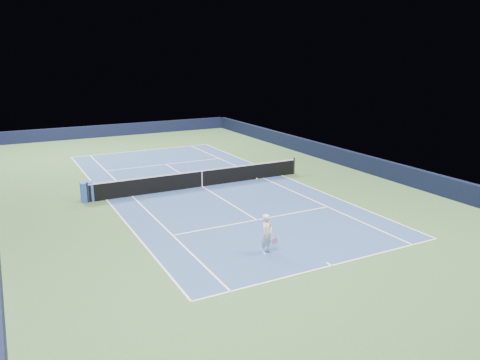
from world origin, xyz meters
name	(u,v)px	position (x,y,z in m)	size (l,w,h in m)	color
ground	(202,187)	(0.00, 0.00, 0.00)	(40.00, 40.00, 0.00)	#395A31
wall_far	(118,130)	(0.00, 19.82, 0.55)	(22.00, 0.35, 1.10)	black
wall_right	(348,159)	(10.82, 0.00, 0.55)	(0.35, 40.00, 1.10)	black
court_surface	(202,187)	(0.00, 0.00, 0.00)	(10.97, 23.77, 0.01)	navy
baseline_far	(143,150)	(0.00, 11.88, 0.01)	(10.97, 0.08, 0.00)	white
baseline_near	(332,266)	(0.00, -11.88, 0.01)	(10.97, 0.08, 0.00)	white
sideline_doubles_right	(282,175)	(5.49, 0.00, 0.01)	(0.08, 23.77, 0.00)	white
sideline_doubles_left	(107,200)	(-5.49, 0.00, 0.01)	(0.08, 23.77, 0.00)	white
sideline_singles_right	(263,178)	(4.12, 0.00, 0.01)	(0.08, 23.77, 0.00)	white
sideline_singles_left	(132,196)	(-4.12, 0.00, 0.01)	(0.08, 23.77, 0.00)	white
service_line_far	(166,164)	(0.00, 6.40, 0.01)	(8.23, 0.08, 0.00)	white
service_line_near	(257,220)	(0.00, -6.40, 0.01)	(8.23, 0.08, 0.00)	white
center_service_line	(202,186)	(0.00, 0.00, 0.01)	(0.08, 12.80, 0.00)	white
center_mark_far	(144,151)	(0.00, 11.73, 0.01)	(0.08, 0.30, 0.00)	white
center_mark_near	(329,264)	(0.00, -11.73, 0.01)	(0.08, 0.30, 0.00)	white
tennis_net	(202,178)	(0.00, 0.00, 0.50)	(12.90, 0.10, 1.07)	black
sponsor_cube	(87,192)	(-6.40, 0.28, 0.51)	(0.66, 0.60, 1.01)	blue
tennis_player	(267,234)	(-1.51, -9.82, 0.79)	(0.80, 1.33, 2.76)	white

